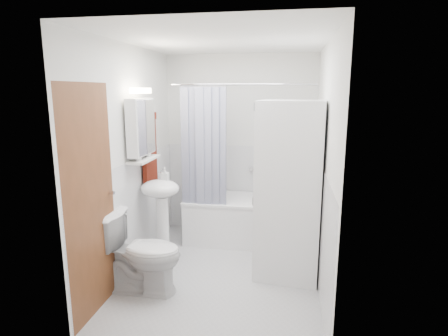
% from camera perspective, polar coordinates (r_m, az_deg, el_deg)
% --- Properties ---
extents(floor, '(2.60, 2.60, 0.00)m').
position_cam_1_polar(floor, '(4.21, -0.15, -15.61)').
color(floor, '#B4B4B9').
rests_on(floor, ground).
extents(room_walls, '(2.60, 2.60, 2.60)m').
position_cam_1_polar(room_walls, '(3.76, -0.16, 4.94)').
color(room_walls, white).
rests_on(room_walls, ground).
extents(wainscot, '(1.98, 2.58, 2.58)m').
position_cam_1_polar(wainscot, '(4.24, 0.55, -6.58)').
color(wainscot, white).
rests_on(wainscot, ground).
extents(door, '(0.05, 2.00, 2.00)m').
position_cam_1_polar(door, '(3.64, -16.66, -3.62)').
color(door, brown).
rests_on(door, ground).
extents(bathtub, '(1.49, 0.70, 0.57)m').
position_cam_1_polar(bathtub, '(4.91, 3.04, -7.55)').
color(bathtub, white).
rests_on(bathtub, ground).
extents(tub_spout, '(0.04, 0.12, 0.04)m').
position_cam_1_polar(tub_spout, '(5.05, 5.82, -0.25)').
color(tub_spout, silver).
rests_on(tub_spout, room_walls).
extents(curtain_rod, '(1.67, 0.02, 0.02)m').
position_cam_1_polar(curtain_rod, '(4.34, 2.80, 12.62)').
color(curtain_rod, silver).
rests_on(curtain_rod, room_walls).
extents(shower_curtain, '(0.55, 0.02, 1.45)m').
position_cam_1_polar(shower_curtain, '(4.47, -3.14, 2.95)').
color(shower_curtain, '#141A46').
rests_on(shower_curtain, curtain_rod).
extents(sink, '(0.44, 0.37, 1.04)m').
position_cam_1_polar(sink, '(4.31, -9.61, -4.99)').
color(sink, white).
rests_on(sink, ground).
extents(medicine_cabinet, '(0.13, 0.50, 0.71)m').
position_cam_1_polar(medicine_cabinet, '(4.10, -12.52, 6.33)').
color(medicine_cabinet, white).
rests_on(medicine_cabinet, room_walls).
extents(shelf, '(0.18, 0.54, 0.02)m').
position_cam_1_polar(shelf, '(4.15, -12.11, 1.31)').
color(shelf, silver).
rests_on(shelf, room_walls).
extents(shower_caddy, '(0.22, 0.06, 0.02)m').
position_cam_1_polar(shower_caddy, '(4.99, 6.44, 2.65)').
color(shower_caddy, silver).
rests_on(shower_caddy, room_walls).
extents(towel, '(0.07, 0.34, 0.83)m').
position_cam_1_polar(towel, '(4.43, -11.29, 3.16)').
color(towel, maroon).
rests_on(towel, room_walls).
extents(washer_dryer, '(0.72, 0.71, 1.84)m').
position_cam_1_polar(washer_dryer, '(3.95, 9.94, -3.30)').
color(washer_dryer, white).
rests_on(washer_dryer, ground).
extents(toilet, '(0.81, 0.46, 0.79)m').
position_cam_1_polar(toilet, '(3.80, -12.53, -12.48)').
color(toilet, white).
rests_on(toilet, ground).
extents(soap_pump, '(0.08, 0.17, 0.08)m').
position_cam_1_polar(soap_pump, '(4.27, -8.97, -1.70)').
color(soap_pump, gray).
rests_on(soap_pump, sink).
extents(shelf_bottle, '(0.07, 0.18, 0.07)m').
position_cam_1_polar(shelf_bottle, '(4.00, -12.93, 1.59)').
color(shelf_bottle, gray).
rests_on(shelf_bottle, shelf).
extents(shelf_cup, '(0.10, 0.09, 0.10)m').
position_cam_1_polar(shelf_cup, '(4.25, -11.54, 2.43)').
color(shelf_cup, gray).
rests_on(shelf_cup, shelf).
extents(shampoo_a, '(0.13, 0.17, 0.13)m').
position_cam_1_polar(shampoo_a, '(4.98, 6.35, 3.52)').
color(shampoo_a, gray).
rests_on(shampoo_a, shower_caddy).
extents(shampoo_b, '(0.08, 0.21, 0.08)m').
position_cam_1_polar(shampoo_b, '(4.98, 7.72, 3.18)').
color(shampoo_b, navy).
rests_on(shampoo_b, shower_caddy).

